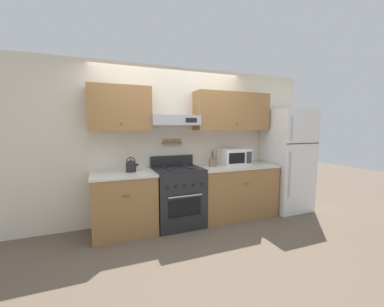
{
  "coord_description": "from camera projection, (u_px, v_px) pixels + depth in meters",
  "views": [
    {
      "loc": [
        -1.13,
        -3.15,
        1.57
      ],
      "look_at": [
        0.22,
        0.28,
        1.15
      ],
      "focal_mm": 22.0,
      "sensor_mm": 36.0,
      "label": 1
    }
  ],
  "objects": [
    {
      "name": "ground_plane",
      "position": [
        185.0,
        233.0,
        3.5
      ],
      "size": [
        16.0,
        16.0,
        0.0
      ],
      "primitive_type": "plane",
      "color": "brown"
    },
    {
      "name": "wall_back",
      "position": [
        177.0,
        133.0,
        3.96
      ],
      "size": [
        5.2,
        0.46,
        2.55
      ],
      "color": "beige",
      "rests_on": "ground_plane"
    },
    {
      "name": "counter_left",
      "position": [
        124.0,
        203.0,
        3.46
      ],
      "size": [
        0.91,
        0.68,
        0.9
      ],
      "color": "olive",
      "rests_on": "ground_plane"
    },
    {
      "name": "counter_right",
      "position": [
        235.0,
        190.0,
        4.16
      ],
      "size": [
        1.4,
        0.68,
        0.9
      ],
      "color": "olive",
      "rests_on": "ground_plane"
    },
    {
      "name": "stove_range",
      "position": [
        178.0,
        196.0,
        3.75
      ],
      "size": [
        0.74,
        0.7,
        1.08
      ],
      "color": "#232326",
      "rests_on": "ground_plane"
    },
    {
      "name": "refrigerator",
      "position": [
        287.0,
        160.0,
        4.45
      ],
      "size": [
        0.74,
        0.75,
        1.88
      ],
      "color": "white",
      "rests_on": "ground_plane"
    },
    {
      "name": "tea_kettle",
      "position": [
        131.0,
        166.0,
        3.51
      ],
      "size": [
        0.19,
        0.15,
        0.22
      ],
      "color": "#232326",
      "rests_on": "counter_left"
    },
    {
      "name": "microwave",
      "position": [
        234.0,
        157.0,
        4.17
      ],
      "size": [
        0.51,
        0.38,
        0.28
      ],
      "color": "white",
      "rests_on": "counter_right"
    },
    {
      "name": "utensil_crock",
      "position": [
        213.0,
        162.0,
        4.0
      ],
      "size": [
        0.13,
        0.13,
        0.28
      ],
      "color": "#8E7051",
      "rests_on": "counter_right"
    }
  ]
}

